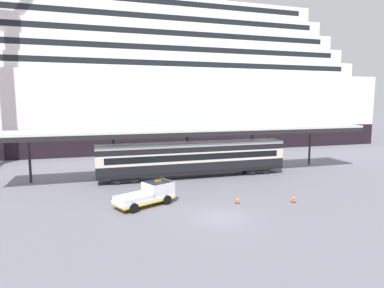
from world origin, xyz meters
TOP-DOWN VIEW (x-y plane):
  - ground_plane at (0.00, 0.00)m, footprint 400.00×400.00m
  - cruise_ship at (-18.22, 44.17)m, footprint 130.09×24.36m
  - platform_canopy at (2.02, 14.04)m, footprint 44.81×5.12m
  - train_carriage at (2.02, 13.63)m, footprint 22.20×2.81m
  - service_truck at (-4.67, 4.83)m, footprint 5.57×4.01m
  - traffic_cone_near at (2.79, 2.94)m, footprint 0.36×0.36m
  - traffic_cone_mid at (7.63, 1.71)m, footprint 0.36×0.36m

SIDE VIEW (x-z plane):
  - ground_plane at x=0.00m, z-range 0.00..0.00m
  - traffic_cone_near at x=2.79m, z-range -0.01..0.68m
  - traffic_cone_mid at x=7.63m, z-range -0.01..0.76m
  - service_truck at x=-4.67m, z-range -0.02..2.00m
  - train_carriage at x=2.02m, z-range 0.25..4.36m
  - platform_canopy at x=2.02m, z-range 2.63..8.38m
  - cruise_ship at x=-18.22m, z-range -5.39..30.18m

